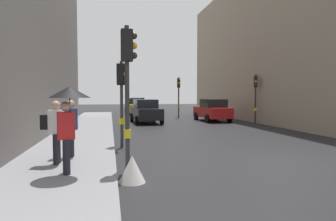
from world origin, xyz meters
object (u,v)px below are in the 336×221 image
traffic_light_near_left (128,72)px  pedestrian_with_umbrella (69,105)px  car_yellow_taxi (135,106)px  traffic_light_near_right (122,88)px  car_red_sedan (212,110)px  pedestrian_with_grey_backpack (69,125)px  traffic_light_mid_street (255,90)px  pedestrian_with_black_backpack (55,128)px  traffic_light_far_median (179,90)px  car_dark_suv (146,111)px  car_white_compact (137,105)px  warning_sign_triangle (132,169)px

traffic_light_near_left → pedestrian_with_umbrella: size_ratio=1.83×
car_yellow_taxi → traffic_light_near_left: bearing=-95.2°
traffic_light_near_right → car_red_sedan: traffic_light_near_right is taller
pedestrian_with_grey_backpack → traffic_light_near_right: bearing=52.0°
traffic_light_mid_street → pedestrian_with_black_backpack: size_ratio=2.03×
traffic_light_far_median → traffic_light_near_right: bearing=-111.2°
car_yellow_taxi → pedestrian_with_umbrella: pedestrian_with_umbrella is taller
car_red_sedan → car_yellow_taxi: same height
car_yellow_taxi → pedestrian_with_grey_backpack: 23.13m
car_red_sedan → pedestrian_with_umbrella: pedestrian_with_umbrella is taller
car_yellow_taxi → traffic_light_near_right: bearing=-96.2°
traffic_light_near_left → pedestrian_with_umbrella: bearing=-163.0°
car_dark_suv → car_white_compact: size_ratio=1.02×
traffic_light_mid_street → pedestrian_with_umbrella: 16.89m
traffic_light_far_median → car_white_compact: 11.69m
traffic_light_near_right → car_red_sedan: bearing=55.0°
car_red_sedan → pedestrian_with_grey_backpack: pedestrian_with_grey_backpack is taller
traffic_light_mid_street → car_red_sedan: bearing=131.1°
pedestrian_with_grey_backpack → warning_sign_triangle: (1.75, -2.60, -0.84)m
traffic_light_near_left → car_white_compact: traffic_light_near_left is taller
traffic_light_mid_street → warning_sign_triangle: size_ratio=5.53×
traffic_light_far_median → traffic_light_near_right: traffic_light_far_median is taller
pedestrian_with_umbrella → pedestrian_with_grey_backpack: 2.20m
traffic_light_near_left → car_red_sedan: size_ratio=0.92×
traffic_light_mid_street → car_red_sedan: 3.89m
traffic_light_near_right → pedestrian_with_umbrella: 4.55m
car_white_compact → pedestrian_with_black_backpack: (-4.96, -29.14, 0.29)m
car_red_sedan → pedestrian_with_black_backpack: pedestrian_with_black_backpack is taller
traffic_light_far_median → pedestrian_with_black_backpack: bearing=-113.3°
traffic_light_far_median → car_red_sedan: traffic_light_far_median is taller
traffic_light_far_median → warning_sign_triangle: size_ratio=5.72×
pedestrian_with_black_backpack → warning_sign_triangle: (2.02, -1.66, -0.84)m
traffic_light_near_right → traffic_light_far_median: bearing=68.8°
pedestrian_with_black_backpack → pedestrian_with_grey_backpack: bearing=73.9°
car_white_compact → pedestrian_with_grey_backpack: size_ratio=2.38×
traffic_light_far_median → car_yellow_taxi: traffic_light_far_median is taller
traffic_light_mid_street → car_red_sedan: size_ratio=0.84×
car_white_compact → pedestrian_with_black_backpack: size_ratio=2.38×
car_red_sedan → pedestrian_with_black_backpack: bearing=-124.5°
pedestrian_with_black_backpack → warning_sign_triangle: bearing=-39.3°
car_white_compact → pedestrian_with_black_backpack: pedestrian_with_black_backpack is taller
car_red_sedan → pedestrian_with_grey_backpack: bearing=-125.6°
traffic_light_near_right → car_white_compact: bearing=83.5°
warning_sign_triangle → car_white_compact: bearing=84.6°
traffic_light_mid_street → car_dark_suv: (-7.75, 2.25, -1.60)m
traffic_light_near_right → warning_sign_triangle: traffic_light_near_right is taller
car_white_compact → pedestrian_with_umbrella: 30.61m
car_yellow_taxi → traffic_light_far_median: bearing=-59.0°
warning_sign_triangle → traffic_light_near_left: bearing=91.6°
car_red_sedan → pedestrian_with_black_backpack: 16.96m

